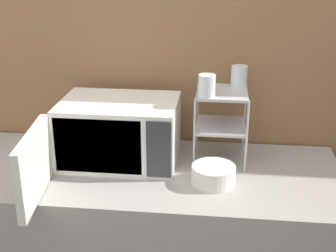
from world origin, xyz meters
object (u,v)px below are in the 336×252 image
(microwave, at_px, (116,133))
(glass_front_left, at_px, (207,86))
(glass_back_right, at_px, (239,76))
(bowl, at_px, (213,175))
(dish_rack, at_px, (221,111))

(microwave, distance_m, glass_front_left, 0.47)
(glass_front_left, bearing_deg, microwave, 179.83)
(glass_back_right, relative_size, bowl, 0.52)
(microwave, distance_m, glass_back_right, 0.61)
(microwave, bearing_deg, glass_front_left, -0.17)
(glass_back_right, bearing_deg, dish_rack, -131.44)
(glass_back_right, bearing_deg, bowl, -106.27)
(glass_back_right, bearing_deg, glass_front_left, -129.61)
(microwave, xyz_separation_m, glass_back_right, (0.54, 0.17, 0.23))
(glass_front_left, distance_m, glass_back_right, 0.22)
(microwave, relative_size, bowl, 4.26)
(microwave, height_order, glass_back_right, glass_back_right)
(dish_rack, distance_m, glass_front_left, 0.18)
(dish_rack, distance_m, glass_back_right, 0.18)
(dish_rack, relative_size, glass_back_right, 3.43)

